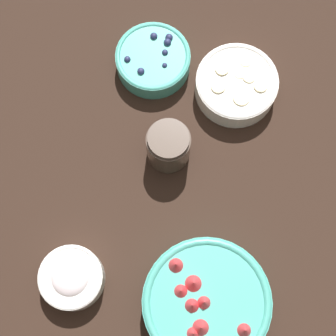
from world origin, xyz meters
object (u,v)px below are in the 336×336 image
at_px(bowl_strawberries, 206,303).
at_px(jar_chocolate, 168,147).
at_px(bowl_blueberries, 153,59).
at_px(bowl_cream, 72,278).
at_px(bowl_bananas, 236,85).

height_order(bowl_strawberries, jar_chocolate, jar_chocolate).
bearing_deg(jar_chocolate, bowl_blueberries, 21.92).
bearing_deg(jar_chocolate, bowl_strawberries, -154.39).
xyz_separation_m(bowl_strawberries, bowl_blueberries, (0.45, 0.20, -0.01)).
xyz_separation_m(bowl_blueberries, bowl_cream, (-0.46, 0.05, 0.00)).
bearing_deg(bowl_bananas, bowl_blueberries, 83.88).
bearing_deg(bowl_bananas, bowl_cream, 153.32).
bearing_deg(bowl_blueberries, bowl_strawberries, -155.84).
bearing_deg(bowl_blueberries, bowl_bananas, -96.12).
height_order(bowl_strawberries, bowl_bananas, bowl_strawberries).
bearing_deg(bowl_bananas, bowl_strawberries, -176.57).
height_order(bowl_strawberries, bowl_cream, bowl_strawberries).
distance_m(bowl_strawberries, jar_chocolate, 0.30).
bearing_deg(jar_chocolate, bowl_cream, 157.11).
relative_size(bowl_blueberries, jar_chocolate, 1.60).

